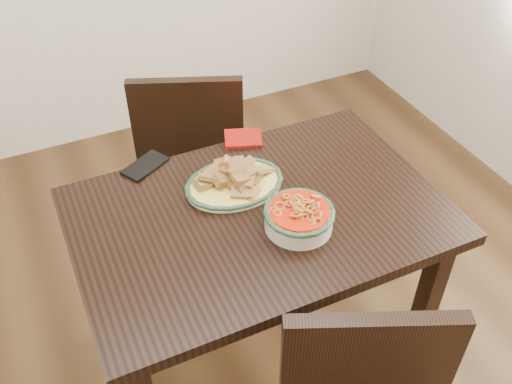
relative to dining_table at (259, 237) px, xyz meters
name	(u,v)px	position (x,y,z in m)	size (l,w,h in m)	color
floor	(233,373)	(-0.12, -0.04, -0.64)	(3.50, 3.50, 0.00)	#372311
dining_table	(259,237)	(0.00, 0.00, 0.00)	(1.11, 0.74, 0.75)	black
chair_far	(193,150)	(0.02, 0.70, -0.14)	(0.55, 0.55, 0.89)	black
fish_plate	(234,176)	(-0.02, 0.14, 0.15)	(0.31, 0.24, 0.11)	beige
noodle_bowl	(299,215)	(0.08, -0.11, 0.15)	(0.21, 0.21, 0.08)	beige
smartphone	(145,166)	(-0.25, 0.35, 0.11)	(0.15, 0.08, 0.01)	black
napkin	(243,138)	(0.11, 0.36, 0.12)	(0.13, 0.11, 0.01)	maroon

